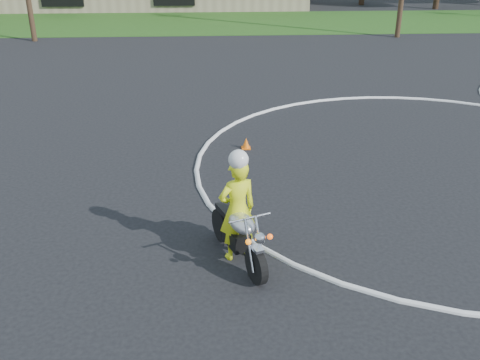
{
  "coord_description": "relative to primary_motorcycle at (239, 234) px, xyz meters",
  "views": [
    {
      "loc": [
        -5.64,
        -9.04,
        5.29
      ],
      "look_at": [
        -5.1,
        0.01,
        1.1
      ],
      "focal_mm": 40.0,
      "sensor_mm": 36.0,
      "label": 1
    }
  ],
  "objects": [
    {
      "name": "grass_strip",
      "position": [
        5.19,
        28.03,
        -0.53
      ],
      "size": [
        120.0,
        10.0,
        0.02
      ],
      "primitive_type": "cube",
      "color": "#1E4714",
      "rests_on": "ground"
    },
    {
      "name": "rider_primary_grp",
      "position": [
        -0.02,
        0.13,
        0.46
      ],
      "size": [
        0.8,
        0.67,
        2.08
      ],
      "rotation": [
        0.0,
        0.0,
        0.37
      ],
      "color": "#D7E418",
      "rests_on": "ground"
    },
    {
      "name": "primary_motorcycle",
      "position": [
        0.0,
        0.0,
        0.0
      ],
      "size": [
        0.97,
        2.03,
        1.12
      ],
      "rotation": [
        0.0,
        0.0,
        0.37
      ],
      "color": "black",
      "rests_on": "ground"
    }
  ]
}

